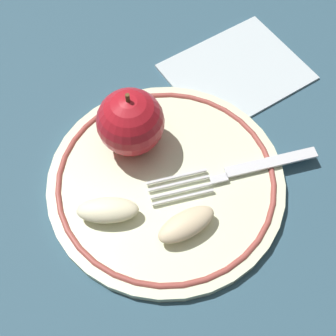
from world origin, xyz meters
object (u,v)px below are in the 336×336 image
Objects in this scene: plate at (168,181)px; apple_slice_back at (107,207)px; fork at (240,173)px; napkin_folded at (237,71)px; apple_slice_front at (191,223)px; apple_red_whole at (130,122)px.

apple_slice_back is at bearing 103.01° from plate.
napkin_folded is (0.14, -0.06, -0.01)m from fork.
apple_slice_back is at bearing 3.07° from fork.
fork is 1.18× the size of napkin_folded.
napkin_folded is (0.17, -0.13, -0.02)m from apple_slice_front.
apple_slice_front is (-0.11, -0.02, -0.03)m from apple_red_whole.
apple_slice_front and apple_slice_back have the same top height.
apple_slice_front reaches higher than fork.
fork is (-0.00, -0.14, -0.01)m from apple_slice_back.
apple_red_whole is at bearing 20.61° from plate.
fork is at bearing 157.18° from napkin_folded.
apple_red_whole is at bearing 73.51° from apple_slice_back.
apple_slice_front reaches higher than plate.
apple_slice_front reaches higher than napkin_folded.
apple_slice_front is 0.22m from napkin_folded.
plate is at bearing -159.39° from apple_red_whole.
apple_slice_back is at bearing 123.76° from napkin_folded.
napkin_folded is at bearing -67.80° from apple_red_whole.
apple_red_whole is at bearing 112.20° from napkin_folded.
apple_slice_front is at bearing -168.36° from apple_red_whole.
apple_slice_front is at bearing -13.32° from apple_slice_back.
plate is 4.08× the size of apple_slice_front.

